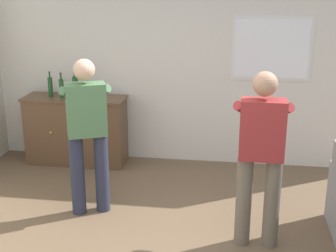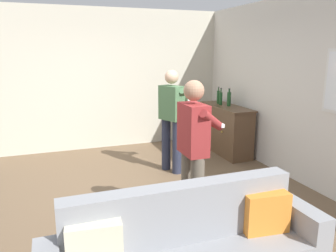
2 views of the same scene
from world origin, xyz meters
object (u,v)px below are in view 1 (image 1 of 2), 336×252
bottle_spirits_clear (62,88)px  person_standing_right (261,152)px  bottle_wine_green (75,86)px  bottle_liquor_amber (50,87)px  sideboard_cabinet (76,130)px  person_standing_left (87,130)px

bottle_spirits_clear → person_standing_right: 3.06m
bottle_wine_green → bottle_spirits_clear: size_ratio=1.01×
bottle_wine_green → bottle_liquor_amber: 0.33m
bottle_wine_green → person_standing_right: bearing=-37.5°
bottle_liquor_amber → person_standing_right: bearing=-33.2°
bottle_spirits_clear → person_standing_right: size_ratio=0.20×
sideboard_cabinet → person_standing_right: size_ratio=0.82×
sideboard_cabinet → bottle_wine_green: (0.01, 0.04, 0.61)m
person_standing_left → person_standing_right: same height
person_standing_left → bottle_liquor_amber: bearing=124.6°
bottle_wine_green → bottle_liquor_amber: (-0.33, -0.05, -0.01)m
bottle_spirits_clear → person_standing_right: person_standing_right is taller
bottle_spirits_clear → bottle_wine_green: bearing=29.4°
bottle_spirits_clear → person_standing_left: 1.52m
sideboard_cabinet → bottle_wine_green: bearing=80.5°
sideboard_cabinet → bottle_spirits_clear: (-0.15, -0.05, 0.60)m
bottle_liquor_amber → person_standing_left: bearing=-55.4°
sideboard_cabinet → person_standing_right: person_standing_right is taller
bottle_wine_green → person_standing_right: 2.98m
sideboard_cabinet → person_standing_left: 1.56m
sideboard_cabinet → person_standing_right: 3.00m
person_standing_right → bottle_wine_green: bearing=142.5°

